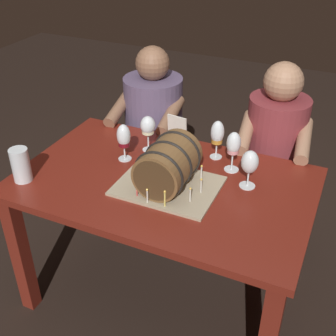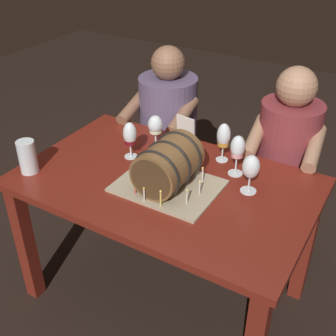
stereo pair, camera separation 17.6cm
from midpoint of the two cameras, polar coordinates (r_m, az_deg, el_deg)
name	(u,v)px [view 1 (the left image)]	position (r m, az deg, el deg)	size (l,w,h in m)	color
ground_plane	(164,293)	(2.48, -2.57, -16.08)	(8.00, 8.00, 0.00)	black
dining_table	(164,200)	(2.05, -3.00, -4.33)	(1.34, 0.84, 0.74)	maroon
barrel_cake	(168,167)	(1.88, -2.67, 0.08)	(0.44, 0.34, 0.23)	tan
wine_glass_white	(148,127)	(2.17, -4.99, 5.35)	(0.08, 0.08, 0.19)	white
wine_glass_rose	(234,145)	(2.00, 6.11, 2.93)	(0.07, 0.07, 0.20)	white
wine_glass_amber	(217,134)	(2.10, 4.11, 4.37)	(0.07, 0.07, 0.20)	white
wine_glass_empty	(250,163)	(1.90, 8.08, 0.60)	(0.08, 0.08, 0.18)	white
wine_glass_red	(124,137)	(2.11, -8.22, 3.92)	(0.07, 0.07, 0.19)	white
beer_pint	(21,166)	(2.09, -21.02, 0.16)	(0.08, 0.08, 0.16)	white
menu_card	(177,130)	(2.24, -1.03, 4.93)	(0.11, 0.01, 0.16)	silver
person_seated_left	(154,143)	(2.73, -3.71, 3.27)	(0.41, 0.49, 1.14)	#372D40
person_seated_right	(270,170)	(2.51, 11.33, -0.31)	(0.39, 0.49, 1.15)	#4C1B1E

